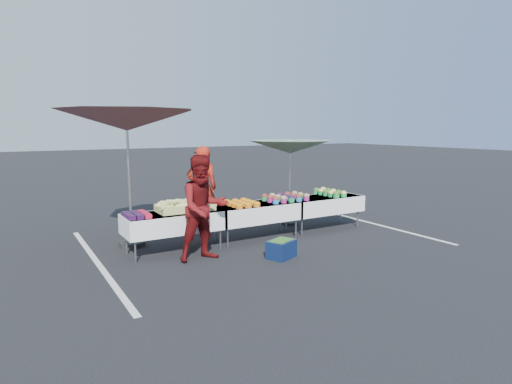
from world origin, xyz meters
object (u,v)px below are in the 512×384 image
table_right (323,204)px  table_left (174,221)px  umbrella_left (127,121)px  umbrella_right (290,148)px  storage_bin (281,248)px  vendor (202,188)px  table_center (256,212)px  customer (204,208)px

table_right → table_left: bearing=180.0°
umbrella_left → umbrella_right: size_ratio=1.07×
table_right → umbrella_right: size_ratio=0.74×
umbrella_left → storage_bin: umbrella_left is taller
storage_bin → vendor: bearing=74.2°
table_center → umbrella_left: 3.13m
table_left → storage_bin: (1.52, -1.37, -0.41)m
vendor → storage_bin: 2.84m
table_left → storage_bin: bearing=-42.0°
customer → table_center: bearing=26.0°
table_right → umbrella_left: bearing=169.3°
vendor → customer: 2.27m
table_center → storage_bin: size_ratio=3.07×
vendor → umbrella_right: umbrella_right is taller
table_left → vendor: size_ratio=0.97×
table_left → umbrella_right: bearing=13.0°
table_center → vendor: bearing=115.1°
table_right → vendor: size_ratio=0.97×
table_right → umbrella_left: umbrella_left is taller
customer → vendor: bearing=66.7°
table_right → vendor: bearing=151.1°
table_center → customer: customer is taller
table_right → table_center: bearing=180.0°
customer → umbrella_right: umbrella_right is taller
vendor → umbrella_right: size_ratio=0.76×
table_right → umbrella_right: bearing=119.4°
storage_bin → customer: bearing=130.3°
storage_bin → table_right: bearing=10.2°
umbrella_left → storage_bin: 3.78m
table_right → umbrella_left: (-4.19, 0.79, 1.86)m
table_center → customer: 1.73m
table_left → table_center: size_ratio=1.00×
table_center → storage_bin: table_center is taller
table_left → umbrella_left: bearing=126.9°
umbrella_left → storage_bin: size_ratio=4.46×
table_center → vendor: (-0.63, 1.34, 0.38)m
customer → storage_bin: bearing=-26.8°
vendor → storage_bin: (0.34, -2.71, -0.79)m
table_left → umbrella_right: (3.18, 0.74, 1.27)m
vendor → customer: size_ratio=1.03×
table_left → umbrella_left: (-0.59, 0.79, 1.86)m
vendor → umbrella_right: (2.01, -0.60, 0.90)m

